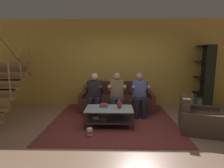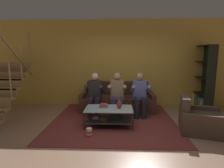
{
  "view_description": "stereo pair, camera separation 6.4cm",
  "coord_description": "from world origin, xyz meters",
  "px_view_note": "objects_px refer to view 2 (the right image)",
  "views": [
    {
      "loc": [
        -0.15,
        -3.53,
        1.68
      ],
      "look_at": [
        -0.26,
        0.89,
        0.98
      ],
      "focal_mm": 28.0,
      "sensor_mm": 36.0,
      "label": 1
    },
    {
      "loc": [
        -0.08,
        -3.53,
        1.68
      ],
      "look_at": [
        -0.26,
        0.89,
        0.98
      ],
      "focal_mm": 28.0,
      "sensor_mm": 36.0,
      "label": 2
    }
  ],
  "objects_px": {
    "book_stack": "(104,106)",
    "popcorn_tub": "(89,132)",
    "vase": "(119,104)",
    "armchair": "(200,120)",
    "bookshelf": "(203,87)",
    "couch": "(117,101)",
    "person_seated_left": "(95,93)",
    "coffee_table": "(109,114)",
    "person_seated_middle": "(117,93)",
    "person_seated_right": "(140,93)"
  },
  "relations": [
    {
      "from": "person_seated_left",
      "to": "armchair",
      "type": "relative_size",
      "value": 1.12
    },
    {
      "from": "couch",
      "to": "vase",
      "type": "height_order",
      "value": "couch"
    },
    {
      "from": "person_seated_left",
      "to": "bookshelf",
      "type": "bearing_deg",
      "value": 12.88
    },
    {
      "from": "person_seated_left",
      "to": "bookshelf",
      "type": "distance_m",
      "value": 3.48
    },
    {
      "from": "bookshelf",
      "to": "popcorn_tub",
      "type": "distance_m",
      "value": 4.01
    },
    {
      "from": "person_seated_left",
      "to": "person_seated_middle",
      "type": "bearing_deg",
      "value": 0.1
    },
    {
      "from": "couch",
      "to": "book_stack",
      "type": "xyz_separation_m",
      "value": [
        -0.32,
        -1.24,
        0.2
      ]
    },
    {
      "from": "person_seated_left",
      "to": "person_seated_right",
      "type": "relative_size",
      "value": 1.0
    },
    {
      "from": "coffee_table",
      "to": "book_stack",
      "type": "distance_m",
      "value": 0.24
    },
    {
      "from": "book_stack",
      "to": "popcorn_tub",
      "type": "xyz_separation_m",
      "value": [
        -0.26,
        -0.65,
        -0.39
      ]
    },
    {
      "from": "person_seated_left",
      "to": "vase",
      "type": "xyz_separation_m",
      "value": [
        0.7,
        -0.79,
        -0.11
      ]
    },
    {
      "from": "coffee_table",
      "to": "bookshelf",
      "type": "bearing_deg",
      "value": 27.81
    },
    {
      "from": "vase",
      "to": "book_stack",
      "type": "height_order",
      "value": "vase"
    },
    {
      "from": "person_seated_left",
      "to": "vase",
      "type": "distance_m",
      "value": 1.06
    },
    {
      "from": "book_stack",
      "to": "popcorn_tub",
      "type": "height_order",
      "value": "book_stack"
    },
    {
      "from": "vase",
      "to": "popcorn_tub",
      "type": "bearing_deg",
      "value": -137.66
    },
    {
      "from": "vase",
      "to": "armchair",
      "type": "distance_m",
      "value": 1.85
    },
    {
      "from": "coffee_table",
      "to": "vase",
      "type": "xyz_separation_m",
      "value": [
        0.26,
        -0.01,
        0.25
      ]
    },
    {
      "from": "couch",
      "to": "person_seated_middle",
      "type": "relative_size",
      "value": 1.83
    },
    {
      "from": "person_seated_left",
      "to": "coffee_table",
      "type": "xyz_separation_m",
      "value": [
        0.44,
        -0.78,
        -0.36
      ]
    },
    {
      "from": "person_seated_middle",
      "to": "coffee_table",
      "type": "bearing_deg",
      "value": -104.16
    },
    {
      "from": "couch",
      "to": "vase",
      "type": "bearing_deg",
      "value": -87.41
    },
    {
      "from": "vase",
      "to": "armchair",
      "type": "height_order",
      "value": "armchair"
    },
    {
      "from": "couch",
      "to": "popcorn_tub",
      "type": "height_order",
      "value": "couch"
    },
    {
      "from": "book_stack",
      "to": "couch",
      "type": "bearing_deg",
      "value": 75.39
    },
    {
      "from": "coffee_table",
      "to": "bookshelf",
      "type": "xyz_separation_m",
      "value": [
        2.95,
        1.56,
        0.4
      ]
    },
    {
      "from": "couch",
      "to": "bookshelf",
      "type": "xyz_separation_m",
      "value": [
        2.75,
        0.26,
        0.4
      ]
    },
    {
      "from": "person_seated_middle",
      "to": "coffee_table",
      "type": "height_order",
      "value": "person_seated_middle"
    },
    {
      "from": "person_seated_right",
      "to": "vase",
      "type": "bearing_deg",
      "value": -126.3
    },
    {
      "from": "armchair",
      "to": "bookshelf",
      "type": "bearing_deg",
      "value": 63.94
    },
    {
      "from": "armchair",
      "to": "popcorn_tub",
      "type": "height_order",
      "value": "armchair"
    },
    {
      "from": "couch",
      "to": "coffee_table",
      "type": "bearing_deg",
      "value": -98.66
    },
    {
      "from": "vase",
      "to": "person_seated_middle",
      "type": "bearing_deg",
      "value": 94.26
    },
    {
      "from": "couch",
      "to": "person_seated_middle",
      "type": "xyz_separation_m",
      "value": [
        0.0,
        -0.51,
        0.38
      ]
    },
    {
      "from": "popcorn_tub",
      "to": "person_seated_right",
      "type": "bearing_deg",
      "value": 48.39
    },
    {
      "from": "bookshelf",
      "to": "popcorn_tub",
      "type": "xyz_separation_m",
      "value": [
        -3.33,
        -2.15,
        -0.6
      ]
    },
    {
      "from": "couch",
      "to": "armchair",
      "type": "xyz_separation_m",
      "value": [
        1.87,
        -1.54,
        -0.04
      ]
    },
    {
      "from": "vase",
      "to": "person_seated_left",
      "type": "bearing_deg",
      "value": 131.48
    },
    {
      "from": "bookshelf",
      "to": "person_seated_right",
      "type": "bearing_deg",
      "value": -159.84
    },
    {
      "from": "couch",
      "to": "vase",
      "type": "relative_size",
      "value": 9.8
    },
    {
      "from": "coffee_table",
      "to": "armchair",
      "type": "bearing_deg",
      "value": -6.86
    },
    {
      "from": "vase",
      "to": "popcorn_tub",
      "type": "height_order",
      "value": "vase"
    },
    {
      "from": "coffee_table",
      "to": "vase",
      "type": "relative_size",
      "value": 4.98
    },
    {
      "from": "person_seated_left",
      "to": "person_seated_middle",
      "type": "distance_m",
      "value": 0.64
    },
    {
      "from": "couch",
      "to": "person_seated_left",
      "type": "distance_m",
      "value": 0.9
    },
    {
      "from": "vase",
      "to": "armchair",
      "type": "xyz_separation_m",
      "value": [
        1.81,
        -0.24,
        -0.29
      ]
    },
    {
      "from": "person_seated_middle",
      "to": "person_seated_right",
      "type": "distance_m",
      "value": 0.64
    },
    {
      "from": "couch",
      "to": "coffee_table",
      "type": "distance_m",
      "value": 1.31
    },
    {
      "from": "person_seated_left",
      "to": "coffee_table",
      "type": "relative_size",
      "value": 1.06
    },
    {
      "from": "book_stack",
      "to": "bookshelf",
      "type": "height_order",
      "value": "bookshelf"
    }
  ]
}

